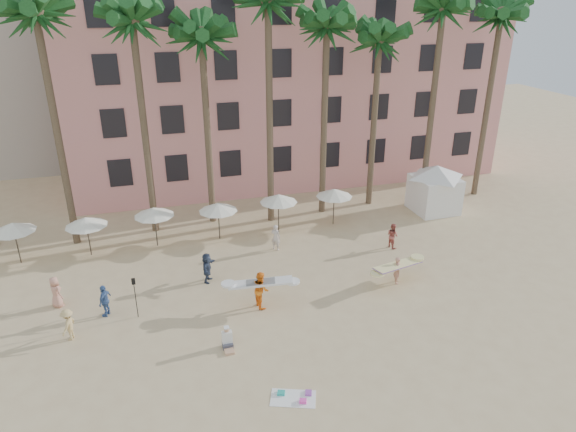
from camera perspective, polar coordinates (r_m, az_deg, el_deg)
The scene contains 11 objects.
ground at distance 23.87m, azimuth -0.22°, elevation -14.99°, with size 120.00×120.00×0.00m, color #D1B789.
pink_hotel at distance 46.10m, azimuth -0.69°, elevation 15.00°, with size 35.00×14.00×16.00m, color pink.
palm_row at distance 33.48m, azimuth -6.84°, elevation 20.15°, with size 44.40×5.40×16.30m.
umbrella_row at distance 33.01m, azimuth -11.22°, elevation 0.76°, with size 22.50×2.70×2.73m.
cabana at distance 38.90m, azimuth 16.04°, elevation 3.40°, with size 4.59×4.59×3.50m.
beach_towel at distance 21.74m, azimuth 0.73°, elevation -19.49°, with size 2.04×1.56×0.14m.
carrier_yellow at distance 29.09m, azimuth 12.09°, elevation -5.68°, with size 3.22×1.76×1.58m.
carrier_white at distance 26.44m, azimuth -3.05°, elevation -8.03°, with size 3.34×1.40×1.96m.
beachgoers at distance 28.38m, azimuth -10.77°, elevation -6.53°, with size 20.47×7.10×1.74m.
paddle at distance 26.44m, azimuth -16.64°, elevation -8.17°, with size 0.18×0.04×2.23m.
seated_man at distance 24.11m, azimuth -6.73°, elevation -13.62°, with size 0.47×0.82×1.07m.
Camera 1 is at (-5.06, -17.96, 14.88)m, focal length 32.00 mm.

